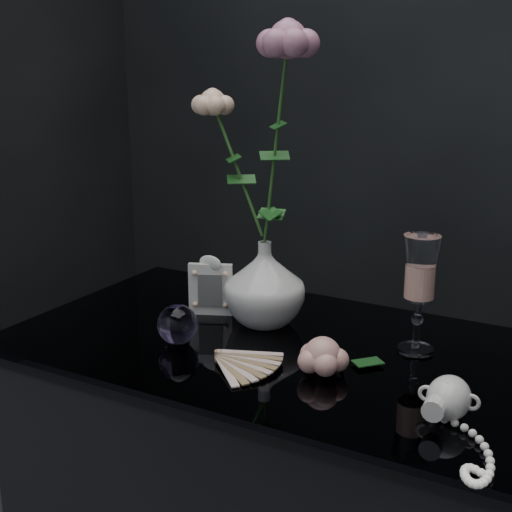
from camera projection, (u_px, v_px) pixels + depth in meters
The scene contains 8 objects.
vase at pixel (265, 283), 1.41m from camera, with size 0.16×0.16×0.17m, color silver.
wine_glass at pixel (419, 294), 1.27m from camera, with size 0.07×0.07×0.22m, color white, non-canonical shape.
picture_frame at pixel (211, 285), 1.46m from camera, with size 0.09×0.07×0.13m, color silver, non-canonical shape.
paperweight at pixel (177, 324), 1.32m from camera, with size 0.08×0.08×0.08m, color #8C74BC, non-canonical shape.
paper_fan at pixel (218, 355), 1.25m from camera, with size 0.23×0.18×0.02m, color beige, non-canonical shape.
loose_rose at pixel (322, 356), 1.19m from camera, with size 0.15×0.19×0.06m, color #E09C91, non-canonical shape.
pearl_jar at pixel (449, 396), 1.05m from camera, with size 0.22×0.23×0.07m, color white, non-canonical shape.
roses at pixel (260, 135), 1.33m from camera, with size 0.25×0.12×0.47m.
Camera 1 is at (0.55, -1.05, 1.28)m, focal length 50.00 mm.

